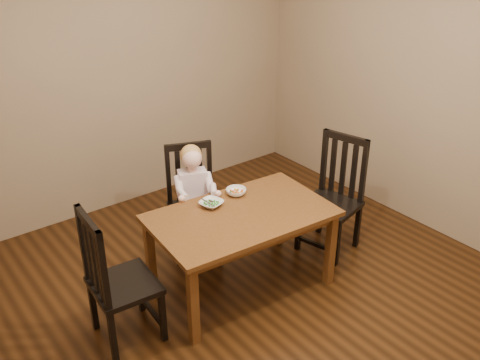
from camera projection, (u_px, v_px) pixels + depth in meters
room at (251, 136)px, 3.56m from camera, size 4.01×4.01×2.71m
dining_table at (241, 222)px, 4.02m from camera, size 1.41×0.91×0.67m
chair_child at (193, 202)px, 4.57m from camera, size 0.53×0.52×0.96m
chair_left at (116, 281)px, 3.56m from camera, size 0.45×0.47×1.02m
chair_right at (334, 197)px, 4.60m from camera, size 0.52×0.53×1.03m
toddler at (193, 191)px, 4.47m from camera, size 0.43×0.48×0.53m
bowl_peas at (211, 204)px, 4.07m from camera, size 0.22×0.22×0.04m
bowl_veg at (236, 192)px, 4.24m from camera, size 0.21×0.21×0.05m
fork at (208, 203)px, 4.03m from camera, size 0.07×0.13×0.05m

